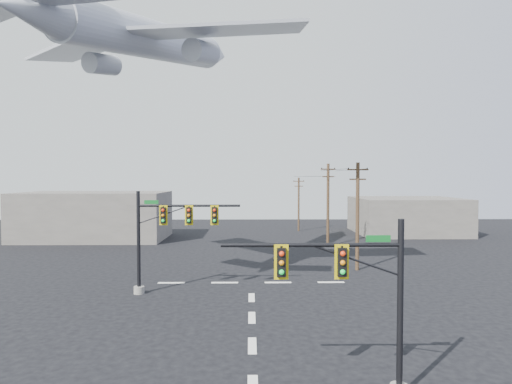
{
  "coord_description": "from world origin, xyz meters",
  "views": [
    {
      "loc": [
        -0.11,
        -19.8,
        7.92
      ],
      "look_at": [
        0.25,
        5.0,
        7.06
      ],
      "focal_mm": 30.0,
      "sensor_mm": 36.0,
      "label": 1
    }
  ],
  "objects_px": {
    "signal_mast_far": "(164,236)",
    "utility_pole_a": "(357,214)",
    "utility_pole_b": "(328,203)",
    "utility_pole_c": "(299,203)",
    "airliner": "(151,40)",
    "signal_mast_near": "(361,302)"
  },
  "relations": [
    {
      "from": "signal_mast_far",
      "to": "utility_pole_c",
      "type": "height_order",
      "value": "utility_pole_c"
    },
    {
      "from": "signal_mast_far",
      "to": "airliner",
      "type": "relative_size",
      "value": 0.29
    },
    {
      "from": "signal_mast_near",
      "to": "utility_pole_a",
      "type": "distance_m",
      "value": 21.71
    },
    {
      "from": "signal_mast_far",
      "to": "airliner",
      "type": "distance_m",
      "value": 14.79
    },
    {
      "from": "utility_pole_b",
      "to": "airliner",
      "type": "relative_size",
      "value": 0.38
    },
    {
      "from": "signal_mast_near",
      "to": "utility_pole_a",
      "type": "xyz_separation_m",
      "value": [
        5.18,
        21.04,
        1.31
      ]
    },
    {
      "from": "signal_mast_near",
      "to": "utility_pole_a",
      "type": "bearing_deg",
      "value": 76.18
    },
    {
      "from": "utility_pole_a",
      "to": "utility_pole_c",
      "type": "distance_m",
      "value": 26.58
    },
    {
      "from": "utility_pole_a",
      "to": "utility_pole_b",
      "type": "xyz_separation_m",
      "value": [
        -0.15,
        12.88,
        0.16
      ]
    },
    {
      "from": "signal_mast_far",
      "to": "utility_pole_b",
      "type": "relative_size",
      "value": 0.76
    },
    {
      "from": "utility_pole_b",
      "to": "airliner",
      "type": "distance_m",
      "value": 26.69
    },
    {
      "from": "utility_pole_a",
      "to": "utility_pole_b",
      "type": "relative_size",
      "value": 0.97
    },
    {
      "from": "signal_mast_far",
      "to": "airliner",
      "type": "height_order",
      "value": "airliner"
    },
    {
      "from": "signal_mast_far",
      "to": "utility_pole_a",
      "type": "height_order",
      "value": "utility_pole_a"
    },
    {
      "from": "utility_pole_a",
      "to": "utility_pole_c",
      "type": "bearing_deg",
      "value": 88.84
    },
    {
      "from": "utility_pole_c",
      "to": "signal_mast_near",
      "type": "bearing_deg",
      "value": -90.43
    },
    {
      "from": "signal_mast_near",
      "to": "utility_pole_b",
      "type": "distance_m",
      "value": 34.32
    },
    {
      "from": "signal_mast_far",
      "to": "utility_pole_b",
      "type": "distance_m",
      "value": 24.95
    },
    {
      "from": "utility_pole_c",
      "to": "airliner",
      "type": "bearing_deg",
      "value": -112.58
    },
    {
      "from": "airliner",
      "to": "utility_pole_b",
      "type": "bearing_deg",
      "value": -22.73
    },
    {
      "from": "signal_mast_near",
      "to": "signal_mast_far",
      "type": "xyz_separation_m",
      "value": [
        -9.76,
        13.85,
        0.49
      ]
    },
    {
      "from": "utility_pole_b",
      "to": "utility_pole_a",
      "type": "bearing_deg",
      "value": -110.49
    }
  ]
}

